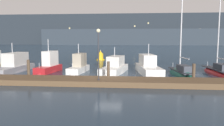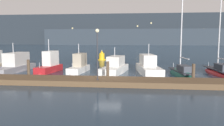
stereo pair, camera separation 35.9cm
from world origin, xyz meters
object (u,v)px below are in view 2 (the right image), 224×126
at_px(motorboat_berth_5, 115,70).
at_px(motorboat_berth_6, 148,70).
at_px(motorboat_berth_4, 79,68).
at_px(dock_lamppost, 97,46).
at_px(motorboat_berth_2, 14,68).
at_px(sailboat_berth_8, 220,73).
at_px(motorboat_berth_3, 49,68).
at_px(sailboat_berth_7, 182,74).
at_px(channel_buoy, 102,56).

relative_size(motorboat_berth_5, motorboat_berth_6, 0.90).
height_order(motorboat_berth_4, dock_lamppost, dock_lamppost).
height_order(motorboat_berth_4, motorboat_berth_6, motorboat_berth_6).
height_order(motorboat_berth_2, dock_lamppost, dock_lamppost).
relative_size(sailboat_berth_8, dock_lamppost, 2.07).
distance_m(sailboat_berth_8, dock_lamppost, 14.39).
bearing_deg(motorboat_berth_3, motorboat_berth_2, -179.84).
distance_m(motorboat_berth_3, dock_lamppost, 9.94).
height_order(sailboat_berth_8, dock_lamppost, sailboat_berth_8).
bearing_deg(motorboat_berth_6, sailboat_berth_7, -17.63).
distance_m(motorboat_berth_6, dock_lamppost, 8.64).
distance_m(motorboat_berth_5, sailboat_berth_7, 7.28).
bearing_deg(motorboat_berth_2, motorboat_berth_4, 1.78).
bearing_deg(motorboat_berth_6, motorboat_berth_5, 178.90).
height_order(motorboat_berth_3, channel_buoy, motorboat_berth_3).
bearing_deg(dock_lamppost, motorboat_berth_3, 135.79).
bearing_deg(motorboat_berth_5, channel_buoy, 104.33).
height_order(motorboat_berth_3, sailboat_berth_8, sailboat_berth_8).
relative_size(motorboat_berth_3, channel_buoy, 2.63).
bearing_deg(sailboat_berth_8, dock_lamppost, -150.57).
xyz_separation_m(motorboat_berth_4, sailboat_berth_8, (15.60, 0.03, -0.28)).
bearing_deg(motorboat_berth_3, motorboat_berth_5, 1.47).
bearing_deg(dock_lamppost, channel_buoy, 97.78).
bearing_deg(dock_lamppost, motorboat_berth_5, 83.55).
distance_m(sailboat_berth_7, dock_lamppost, 10.27).
bearing_deg(sailboat_berth_8, motorboat_berth_5, -179.66).
xyz_separation_m(motorboat_berth_3, sailboat_berth_7, (14.79, -0.96, -0.29)).
relative_size(motorboat_berth_2, motorboat_berth_6, 1.02).
xyz_separation_m(motorboat_berth_2, sailboat_berth_7, (19.13, -0.95, -0.24)).
xyz_separation_m(motorboat_berth_4, channel_buoy, (0.47, 14.31, 0.25)).
distance_m(motorboat_berth_5, sailboat_berth_8, 11.46).
xyz_separation_m(motorboat_berth_4, motorboat_berth_6, (7.93, -0.11, -0.03)).
xyz_separation_m(motorboat_berth_2, channel_buoy, (8.28, 14.55, 0.30)).
relative_size(motorboat_berth_2, sailboat_berth_7, 0.73).
bearing_deg(motorboat_berth_4, motorboat_berth_5, -0.49).
xyz_separation_m(motorboat_berth_2, sailboat_berth_8, (23.40, 0.28, -0.23)).
distance_m(sailboat_berth_7, sailboat_berth_8, 4.44).
bearing_deg(motorboat_berth_4, sailboat_berth_8, 0.12).
relative_size(motorboat_berth_5, channel_buoy, 3.63).
bearing_deg(channel_buoy, motorboat_berth_3, -105.14).
relative_size(motorboat_berth_3, sailboat_berth_7, 0.47).
bearing_deg(sailboat_berth_8, motorboat_berth_2, -179.32).
xyz_separation_m(sailboat_berth_7, sailboat_berth_8, (4.27, 1.22, 0.01)).
xyz_separation_m(motorboat_berth_2, motorboat_berth_5, (11.94, 0.21, -0.08)).
height_order(motorboat_berth_2, motorboat_berth_5, motorboat_berth_2).
bearing_deg(sailboat_berth_7, motorboat_berth_3, 176.29).
height_order(motorboat_berth_5, sailboat_berth_7, sailboat_berth_7).
height_order(motorboat_berth_2, channel_buoy, motorboat_berth_2).
xyz_separation_m(motorboat_berth_3, motorboat_berth_5, (7.60, 0.19, -0.12)).
distance_m(motorboat_berth_3, motorboat_berth_4, 3.47).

